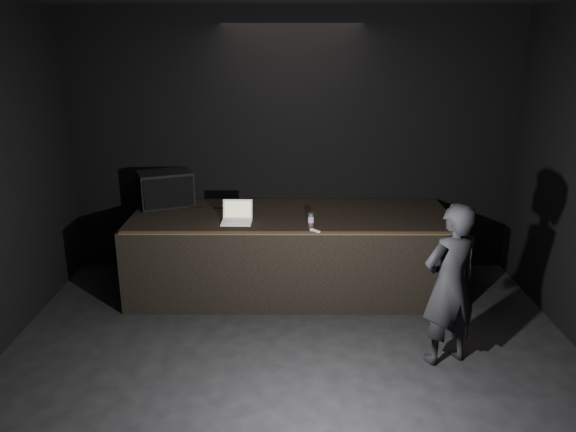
# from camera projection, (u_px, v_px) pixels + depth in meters

# --- Properties ---
(ground) EXTENTS (7.00, 7.00, 0.00)m
(ground) POSITION_uv_depth(u_px,v_px,m) (292.00, 424.00, 4.73)
(ground) COLOR black
(ground) RESTS_ON ground
(room_walls) EXTENTS (6.10, 7.10, 3.52)m
(room_walls) POSITION_uv_depth(u_px,v_px,m) (293.00, 193.00, 4.12)
(room_walls) COLOR black
(room_walls) RESTS_ON ground
(stage_riser) EXTENTS (4.00, 1.50, 1.00)m
(stage_riser) POSITION_uv_depth(u_px,v_px,m) (291.00, 252.00, 7.18)
(stage_riser) COLOR black
(stage_riser) RESTS_ON ground
(riser_lip) EXTENTS (3.92, 0.10, 0.01)m
(riser_lip) POSITION_uv_depth(u_px,v_px,m) (292.00, 233.00, 6.35)
(riser_lip) COLOR brown
(riser_lip) RESTS_ON stage_riser
(stage_monitor) EXTENTS (0.81, 0.71, 0.45)m
(stage_monitor) POSITION_uv_depth(u_px,v_px,m) (166.00, 189.00, 7.38)
(stage_monitor) COLOR black
(stage_monitor) RESTS_ON stage_riser
(cable) EXTENTS (0.90, 0.11, 0.02)m
(cable) POSITION_uv_depth(u_px,v_px,m) (200.00, 207.00, 7.33)
(cable) COLOR black
(cable) RESTS_ON stage_riser
(laptop) EXTENTS (0.36, 0.33, 0.25)m
(laptop) POSITION_uv_depth(u_px,v_px,m) (237.00, 216.00, 6.76)
(laptop) COLOR white
(laptop) RESTS_ON stage_riser
(beer_can) EXTENTS (0.07, 0.07, 0.17)m
(beer_can) POSITION_uv_depth(u_px,v_px,m) (311.00, 220.00, 6.56)
(beer_can) COLOR silver
(beer_can) RESTS_ON stage_riser
(plastic_cup) EXTENTS (0.08, 0.08, 0.10)m
(plastic_cup) POSITION_uv_depth(u_px,v_px,m) (310.00, 215.00, 6.85)
(plastic_cup) COLOR white
(plastic_cup) RESTS_ON stage_riser
(wii_remote) EXTENTS (0.12, 0.13, 0.03)m
(wii_remote) POSITION_uv_depth(u_px,v_px,m) (315.00, 231.00, 6.40)
(wii_remote) COLOR silver
(wii_remote) RESTS_ON stage_riser
(person) EXTENTS (0.71, 0.59, 1.66)m
(person) POSITION_uv_depth(u_px,v_px,m) (450.00, 285.00, 5.44)
(person) COLOR black
(person) RESTS_ON ground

